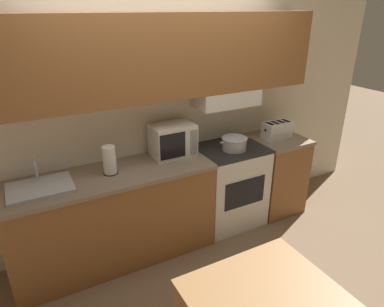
{
  "coord_description": "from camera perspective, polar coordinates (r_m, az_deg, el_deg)",
  "views": [
    {
      "loc": [
        -1.26,
        -2.99,
        2.24
      ],
      "look_at": [
        0.05,
        -0.54,
        1.04
      ],
      "focal_mm": 32.0,
      "sensor_mm": 36.0,
      "label": 1
    }
  ],
  "objects": [
    {
      "name": "lower_counter_right_stub",
      "position": [
        4.11,
        13.5,
        -3.18
      ],
      "size": [
        0.56,
        0.61,
        0.89
      ],
      "color": "brown",
      "rests_on": "ground_plane"
    },
    {
      "name": "sink_basin",
      "position": [
        3.01,
        -24.0,
        -5.14
      ],
      "size": [
        0.5,
        0.37,
        0.22
      ],
      "color": "#B7BABF",
      "rests_on": "lower_counter_main"
    },
    {
      "name": "microwave",
      "position": [
        3.31,
        -3.22,
        2.25
      ],
      "size": [
        0.41,
        0.29,
        0.31
      ],
      "color": "silver",
      "rests_on": "lower_counter_main"
    },
    {
      "name": "stove_range",
      "position": [
        3.76,
        6.16,
        -5.25
      ],
      "size": [
        0.69,
        0.58,
        0.89
      ],
      "color": "silver",
      "rests_on": "ground_plane"
    },
    {
      "name": "ground_plane",
      "position": [
        3.94,
        -4.48,
        -11.31
      ],
      "size": [
        16.0,
        16.0,
        0.0
      ],
      "primitive_type": "plane",
      "color": "#7F664C"
    },
    {
      "name": "paper_towel_roll",
      "position": [
        3.03,
        -13.6,
        -1.09
      ],
      "size": [
        0.13,
        0.13,
        0.25
      ],
      "color": "black",
      "rests_on": "lower_counter_main"
    },
    {
      "name": "toaster",
      "position": [
        3.88,
        13.97,
        3.83
      ],
      "size": [
        0.33,
        0.17,
        0.18
      ],
      "color": "silver",
      "rests_on": "lower_counter_right_stub"
    },
    {
      "name": "cooking_pot",
      "position": [
        3.5,
        7.07,
        1.75
      ],
      "size": [
        0.34,
        0.26,
        0.13
      ],
      "color": "#B7BABF",
      "rests_on": "stove_range"
    },
    {
      "name": "wall_back",
      "position": [
        3.26,
        -4.57,
        11.15
      ],
      "size": [
        5.48,
        0.38,
        2.55
      ],
      "color": "silver",
      "rests_on": "ground_plane"
    },
    {
      "name": "lower_counter_main",
      "position": [
        3.3,
        -12.73,
        -10.22
      ],
      "size": [
        1.84,
        0.61,
        0.89
      ],
      "color": "brown",
      "rests_on": "ground_plane"
    }
  ]
}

